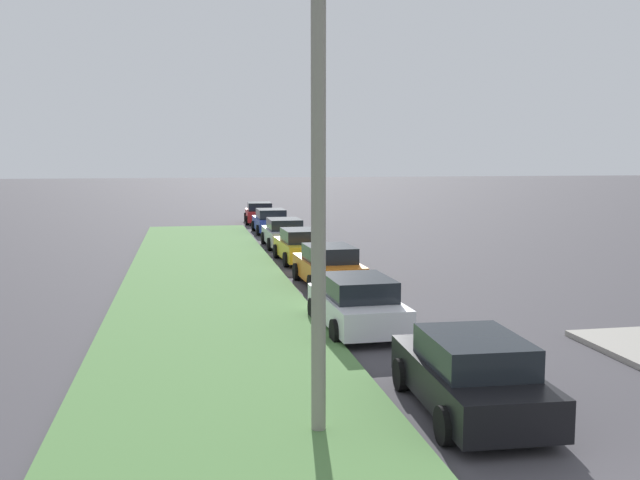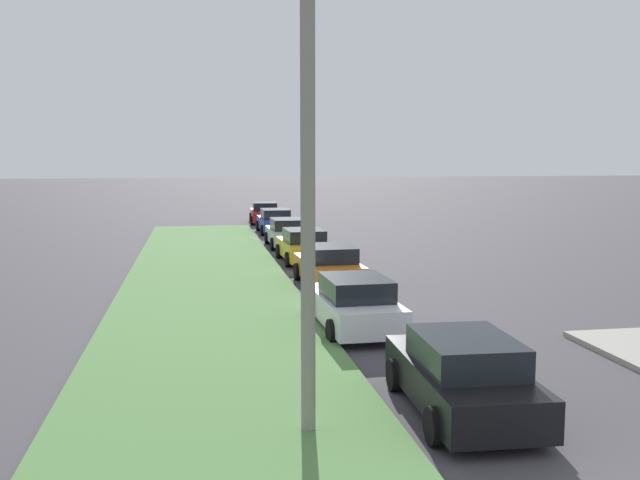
{
  "view_description": "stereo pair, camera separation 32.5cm",
  "coord_description": "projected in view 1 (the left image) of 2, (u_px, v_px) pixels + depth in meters",
  "views": [
    {
      "loc": [
        -6.33,
        6.71,
        4.63
      ],
      "look_at": [
        16.75,
        2.3,
        1.83
      ],
      "focal_mm": 39.44,
      "sensor_mm": 36.0,
      "label": 1
    },
    {
      "loc": [
        -6.39,
        6.39,
        4.63
      ],
      "look_at": [
        16.75,
        2.3,
        1.83
      ],
      "focal_mm": 39.44,
      "sensor_mm": 36.0,
      "label": 2
    }
  ],
  "objects": [
    {
      "name": "parked_car_black",
      "position": [
        470.0,
        375.0,
        12.68
      ],
      "size": [
        4.37,
        2.15,
        1.47
      ],
      "rotation": [
        0.0,
        0.0,
        -0.04
      ],
      "color": "black",
      "rests_on": "ground"
    },
    {
      "name": "parked_car_orange",
      "position": [
        328.0,
        266.0,
        25.27
      ],
      "size": [
        4.36,
        2.13,
        1.47
      ],
      "rotation": [
        0.0,
        0.0,
        0.03
      ],
      "color": "orange",
      "rests_on": "ground"
    },
    {
      "name": "parked_car_silver",
      "position": [
        284.0,
        233.0,
        36.12
      ],
      "size": [
        4.32,
        2.05,
        1.47
      ],
      "rotation": [
        0.0,
        0.0,
        0.01
      ],
      "color": "#B2B5BA",
      "rests_on": "ground"
    },
    {
      "name": "streetlight",
      "position": [
        341.0,
        172.0,
        11.2
      ],
      "size": [
        0.86,
        2.85,
        7.5
      ],
      "color": "gray",
      "rests_on": "ground"
    },
    {
      "name": "grass_median",
      "position": [
        218.0,
        351.0,
        16.6
      ],
      "size": [
        60.0,
        6.0,
        0.12
      ],
      "primitive_type": "cube",
      "color": "#517F42",
      "rests_on": "ground"
    },
    {
      "name": "parked_car_red",
      "position": [
        259.0,
        213.0,
        48.92
      ],
      "size": [
        4.38,
        2.17,
        1.47
      ],
      "rotation": [
        0.0,
        0.0,
        -0.04
      ],
      "color": "red",
      "rests_on": "ground"
    },
    {
      "name": "parked_car_white",
      "position": [
        357.0,
        304.0,
        18.77
      ],
      "size": [
        4.35,
        2.11,
        1.47
      ],
      "rotation": [
        0.0,
        0.0,
        0.03
      ],
      "color": "silver",
      "rests_on": "ground"
    },
    {
      "name": "parked_car_yellow",
      "position": [
        301.0,
        246.0,
        30.91
      ],
      "size": [
        4.35,
        2.11,
        1.47
      ],
      "rotation": [
        0.0,
        0.0,
        0.03
      ],
      "color": "gold",
      "rests_on": "ground"
    },
    {
      "name": "parked_car_blue",
      "position": [
        271.0,
        221.0,
        42.68
      ],
      "size": [
        4.32,
        2.06,
        1.47
      ],
      "rotation": [
        0.0,
        0.0,
        0.01
      ],
      "color": "#23389E",
      "rests_on": "ground"
    }
  ]
}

